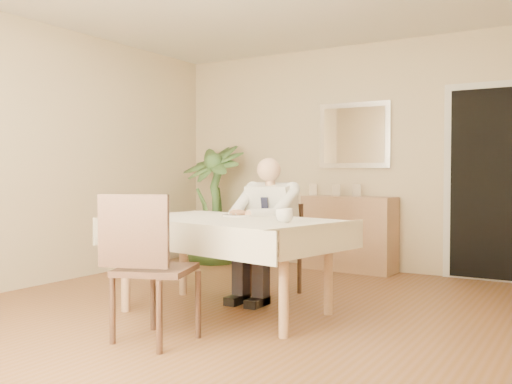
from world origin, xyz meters
The scene contains 17 objects.
room centered at (0.00, 0.00, 1.30)m, with size 5.00×5.02×2.60m.
doorway centered at (1.55, 2.46, 1.00)m, with size 0.96×0.07×2.10m.
mirror centered at (0.05, 2.47, 1.55)m, with size 0.86×0.04×0.76m.
dining_table centered at (-0.04, -0.06, 0.67)m, with size 1.91×1.35×0.75m.
chair_far centered at (-0.04, 0.82, 0.46)m, with size 0.41×0.41×0.83m.
chair_near centered at (0.00, -1.01, 0.55)m, with size 0.59×0.60×0.98m.
seated_man centered at (-0.04, 0.54, 0.69)m, with size 0.48×0.72×1.24m.
plate centered at (-0.05, 0.14, 0.76)m, with size 0.26×0.26×0.02m, color white.
food centered at (-0.05, 0.14, 0.78)m, with size 0.14×0.14×0.06m, color brown.
knife centered at (-0.01, 0.08, 0.78)m, with size 0.01×0.01×0.13m, color silver.
fork centered at (-0.09, 0.08, 0.78)m, with size 0.01×0.01×0.13m, color silver.
coffee_mug centered at (0.56, -0.19, 0.80)m, with size 0.13×0.13×0.10m, color white.
sideboard centered at (0.05, 2.32, 0.42)m, with size 1.06×0.36×0.85m, color #A57E58.
photo_frame_left centered at (-0.43, 2.40, 0.92)m, with size 0.10×0.02×0.14m, color silver.
photo_frame_center centered at (-0.11, 2.36, 0.92)m, with size 0.10×0.02×0.14m, color silver.
photo_frame_right centered at (0.13, 2.36, 0.92)m, with size 0.10×0.02×0.14m, color silver.
potted_palm centered at (-1.63, 2.01, 0.73)m, with size 0.82×0.82×1.46m, color #3A5F2B.
Camera 1 is at (2.48, -3.78, 1.10)m, focal length 40.00 mm.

